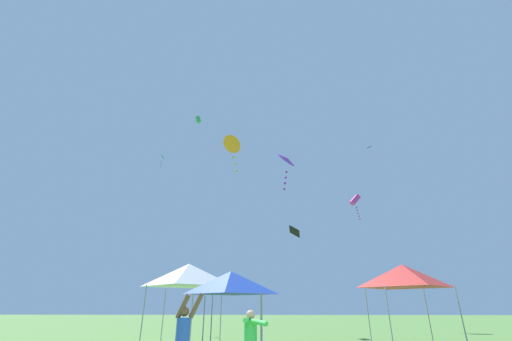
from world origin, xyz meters
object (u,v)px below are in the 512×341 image
object	(u,v)px
kite_black_diamond	(295,231)
kite_orange_delta	(232,144)
person_flyer_blue	(183,336)
canopy_tent_blue	(231,283)
kite_blue_diamond	(369,148)
canopy_tent_red	(404,276)
kite_purple_delta	(287,160)
kite_green_diamond	(163,157)
kite_green_box	(198,120)
canopy_tent_white	(188,275)
kite_magenta_box	(355,201)
person_watcher_green	(251,339)

from	to	relation	value
kite_black_diamond	kite_orange_delta	world-z (taller)	kite_orange_delta
person_flyer_blue	canopy_tent_blue	size ratio (longest dim) A/B	0.66
person_flyer_blue	kite_blue_diamond	distance (m)	36.82
kite_blue_diamond	kite_black_diamond	size ratio (longest dim) A/B	1.19
canopy_tent_red	kite_blue_diamond	size ratio (longest dim) A/B	2.82
kite_purple_delta	kite_orange_delta	size ratio (longest dim) A/B	0.94
kite_blue_diamond	kite_green_diamond	distance (m)	25.06
canopy_tent_red	kite_black_diamond	world-z (taller)	kite_black_diamond
kite_green_box	kite_black_diamond	size ratio (longest dim) A/B	0.57
canopy_tent_white	kite_green_diamond	distance (m)	17.93
kite_orange_delta	kite_green_diamond	world-z (taller)	kite_green_diamond
kite_green_box	canopy_tent_white	bearing A→B (deg)	-73.28
canopy_tent_white	kite_green_diamond	world-z (taller)	kite_green_diamond
canopy_tent_white	kite_black_diamond	world-z (taller)	kite_black_diamond
canopy_tent_red	kite_green_diamond	bearing A→B (deg)	144.32
canopy_tent_white	kite_magenta_box	world-z (taller)	kite_magenta_box
person_flyer_blue	canopy_tent_blue	xyz separation A→B (m)	(0.55, 5.63, 1.58)
person_flyer_blue	canopy_tent_red	bearing A→B (deg)	41.83
canopy_tent_white	kite_magenta_box	xyz separation A→B (m)	(12.73, 12.00, 7.75)
canopy_tent_white	kite_purple_delta	distance (m)	8.05
kite_purple_delta	kite_green_box	bearing A→B (deg)	144.07
kite_green_box	kite_magenta_box	bearing A→B (deg)	34.78
canopy_tent_red	kite_purple_delta	bearing A→B (deg)	-170.68
kite_blue_diamond	kite_orange_delta	xyz separation A→B (m)	(-15.15, -18.94, -9.19)
canopy_tent_red	kite_orange_delta	xyz separation A→B (m)	(-8.75, 0.76, 7.80)
kite_black_diamond	kite_green_diamond	distance (m)	16.17
canopy_tent_blue	kite_orange_delta	world-z (taller)	kite_orange_delta
canopy_tent_blue	kite_magenta_box	bearing A→B (deg)	56.21
canopy_tent_red	kite_magenta_box	xyz separation A→B (m)	(1.85, 12.88, 7.90)
kite_purple_delta	kite_black_diamond	bearing A→B (deg)	82.83
canopy_tent_red	kite_green_box	bearing A→B (deg)	163.32
canopy_tent_red	kite_black_diamond	size ratio (longest dim) A/B	3.34
kite_purple_delta	kite_blue_diamond	bearing A→B (deg)	59.85
kite_orange_delta	kite_black_diamond	bearing A→B (deg)	56.34
person_watcher_green	kite_green_diamond	size ratio (longest dim) A/B	1.01
kite_black_diamond	kite_green_diamond	xyz separation A→B (m)	(-12.53, 5.26, 8.76)
canopy_tent_white	kite_orange_delta	xyz separation A→B (m)	(2.13, -0.12, 7.66)
canopy_tent_red	kite_green_diamond	distance (m)	24.49
kite_black_diamond	kite_green_diamond	bearing A→B (deg)	157.22
kite_green_box	kite_blue_diamond	size ratio (longest dim) A/B	0.48
kite_green_box	kite_magenta_box	xyz separation A→B (m)	(13.52, 9.39, -3.45)
kite_blue_diamond	kite_green_diamond	size ratio (longest dim) A/B	0.79
canopy_tent_red	kite_green_diamond	xyz separation A→B (m)	(-17.11, 12.28, 12.50)
kite_green_box	person_flyer_blue	bearing A→B (deg)	-76.07
kite_purple_delta	kite_orange_delta	world-z (taller)	kite_orange_delta
person_flyer_blue	kite_black_diamond	world-z (taller)	kite_black_diamond
person_flyer_blue	kite_green_diamond	bearing A→B (deg)	112.29
canopy_tent_white	kite_purple_delta	size ratio (longest dim) A/B	1.61
person_flyer_blue	canopy_tent_white	world-z (taller)	canopy_tent_white
kite_black_diamond	person_watcher_green	bearing A→B (deg)	-99.90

